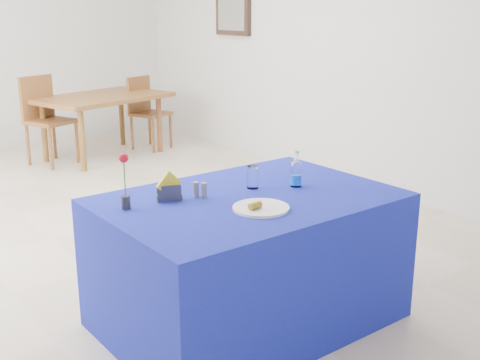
# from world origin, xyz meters

# --- Properties ---
(floor) EXTENTS (7.00, 7.00, 0.00)m
(floor) POSITION_xyz_m (0.00, 0.00, 0.00)
(floor) COLOR beige
(floor) RESTS_ON ground
(room_shell) EXTENTS (7.00, 7.00, 7.00)m
(room_shell) POSITION_xyz_m (0.00, 0.00, 1.75)
(room_shell) COLOR silver
(room_shell) RESTS_ON ground
(picture_frame) EXTENTS (0.06, 0.64, 0.52)m
(picture_frame) POSITION_xyz_m (2.47, 1.60, 1.70)
(picture_frame) COLOR black
(picture_frame) RESTS_ON room_shell
(picture_art) EXTENTS (0.02, 0.52, 0.40)m
(picture_art) POSITION_xyz_m (2.44, 1.60, 1.70)
(picture_art) COLOR #998C66
(picture_art) RESTS_ON room_shell
(plate) EXTENTS (0.30, 0.30, 0.01)m
(plate) POSITION_xyz_m (-0.20, -2.19, 0.77)
(plate) COLOR white
(plate) RESTS_ON blue_table
(drinking_glass) EXTENTS (0.06, 0.06, 0.13)m
(drinking_glass) POSITION_xyz_m (0.00, -1.86, 0.82)
(drinking_glass) COLOR white
(drinking_glass) RESTS_ON blue_table
(salt_shaker) EXTENTS (0.03, 0.03, 0.08)m
(salt_shaker) POSITION_xyz_m (-0.35, -1.80, 0.80)
(salt_shaker) COLOR slate
(salt_shaker) RESTS_ON blue_table
(pepper_shaker) EXTENTS (0.03, 0.03, 0.08)m
(pepper_shaker) POSITION_xyz_m (-0.32, -1.84, 0.80)
(pepper_shaker) COLOR slate
(pepper_shaker) RESTS_ON blue_table
(blue_table) EXTENTS (1.60, 1.10, 0.76)m
(blue_table) POSITION_xyz_m (-0.12, -1.97, 0.38)
(blue_table) COLOR navy
(blue_table) RESTS_ON floor
(water_bottle) EXTENTS (0.06, 0.06, 0.21)m
(water_bottle) POSITION_xyz_m (0.22, -1.99, 0.83)
(water_bottle) COLOR white
(water_bottle) RESTS_ON blue_table
(napkin_holder) EXTENTS (0.15, 0.10, 0.17)m
(napkin_holder) POSITION_xyz_m (-0.50, -1.77, 0.81)
(napkin_holder) COLOR #333338
(napkin_holder) RESTS_ON blue_table
(rose_vase) EXTENTS (0.05, 0.05, 0.30)m
(rose_vase) POSITION_xyz_m (-0.75, -1.75, 0.90)
(rose_vase) COLOR #26262B
(rose_vase) RESTS_ON blue_table
(oak_table) EXTENTS (1.73, 1.34, 0.76)m
(oak_table) POSITION_xyz_m (0.99, 2.26, 0.68)
(oak_table) COLOR brown
(oak_table) RESTS_ON floor
(chair_bg_left) EXTENTS (0.58, 0.58, 1.02)m
(chair_bg_left) POSITION_xyz_m (0.33, 2.39, 0.59)
(chair_bg_left) COLOR brown
(chair_bg_left) RESTS_ON floor
(chair_bg_right) EXTENTS (0.53, 0.53, 0.92)m
(chair_bg_right) POSITION_xyz_m (1.64, 2.39, 0.53)
(chair_bg_right) COLOR brown
(chair_bg_right) RESTS_ON floor
(banana_pieces) EXTENTS (0.08, 0.04, 0.04)m
(banana_pieces) POSITION_xyz_m (-0.25, -2.20, 0.79)
(banana_pieces) COLOR gold
(banana_pieces) RESTS_ON plate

